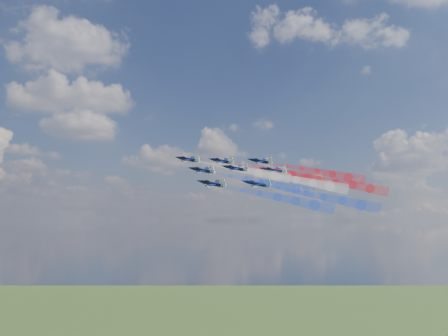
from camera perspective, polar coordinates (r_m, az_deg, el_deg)
name	(u,v)px	position (r m, az deg, el deg)	size (l,w,h in m)	color
jet_lead	(188,159)	(191.51, -4.18, 1.01)	(9.25, 11.56, 3.08)	black
trail_lead	(243,170)	(181.65, 2.18, -0.19)	(3.85, 36.28, 3.85)	white
jet_inner_left	(202,170)	(178.18, -2.51, -0.27)	(9.25, 11.56, 3.08)	black
trail_inner_left	(262,182)	(169.14, 4.43, -1.62)	(3.85, 36.28, 3.85)	blue
jet_inner_right	(222,161)	(195.23, -0.26, 0.82)	(9.25, 11.56, 3.08)	black
trail_inner_right	(277,171)	(186.84, 6.14, -0.36)	(3.85, 36.28, 3.85)	red
jet_outer_left	(212,184)	(165.82, -1.36, -1.83)	(9.25, 11.56, 3.08)	black
trail_outer_left	(277,197)	(157.44, 6.19, -3.38)	(3.85, 36.28, 3.85)	blue
jet_center_third	(236,168)	(181.61, 1.35, -0.04)	(9.25, 11.56, 3.08)	black
trail_center_third	(296,180)	(173.99, 8.31, -1.35)	(3.85, 36.28, 3.85)	white
jet_outer_right	(261,161)	(198.83, 4.27, 0.79)	(9.25, 11.56, 3.08)	black
trail_outer_right	(317,171)	(192.16, 10.70, -0.37)	(3.85, 36.28, 3.85)	red
jet_rear_left	(257,184)	(169.75, 3.87, -1.84)	(9.25, 11.56, 3.08)	black
trail_rear_left	(323,197)	(163.34, 11.43, -3.31)	(3.85, 36.28, 3.85)	blue
jet_rear_right	(274,170)	(184.96, 5.80, -0.29)	(9.25, 11.56, 3.08)	black
trail_rear_right	(335,182)	(179.06, 12.76, -1.57)	(3.85, 36.28, 3.85)	red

